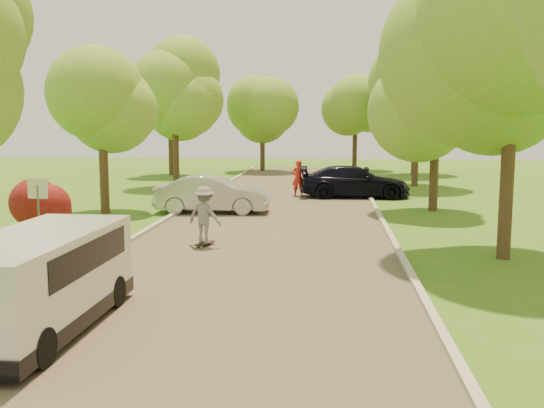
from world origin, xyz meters
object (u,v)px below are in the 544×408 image
at_px(minivan, 38,280).
at_px(street_sign, 38,201).
at_px(silver_sedan, 212,194).
at_px(person_olive, 365,183).
at_px(longboard, 205,243).
at_px(dark_sedan, 354,182).
at_px(person_striped, 298,178).
at_px(skateboarder, 205,215).

bearing_deg(minivan, street_sign, 116.73).
bearing_deg(street_sign, silver_sedan, 69.96).
bearing_deg(person_olive, silver_sedan, 33.27).
bearing_deg(longboard, dark_sedan, -89.84).
height_order(street_sign, minivan, street_sign).
xyz_separation_m(person_striped, person_olive, (3.28, -0.62, -0.13)).
bearing_deg(longboard, person_striped, -77.84).
bearing_deg(dark_sedan, minivan, 160.13).
bearing_deg(skateboarder, street_sign, 45.35).
relative_size(minivan, longboard, 5.29).
relative_size(dark_sedan, skateboarder, 3.18).
relative_size(minivan, dark_sedan, 0.88).
relative_size(dark_sedan, person_olive, 3.47).
distance_m(longboard, person_striped, 12.86).
distance_m(minivan, silver_sedan, 14.27).
relative_size(street_sign, dark_sedan, 0.41).
bearing_deg(skateboarder, person_striped, -77.84).
bearing_deg(street_sign, person_striped, 66.45).
xyz_separation_m(silver_sedan, longboard, (1.08, -6.71, -0.67)).
xyz_separation_m(minivan, skateboarder, (1.40, 7.55, 0.03)).
xyz_separation_m(longboard, person_olive, (5.40, 12.04, 0.68)).
distance_m(street_sign, person_striped, 15.83).
height_order(minivan, silver_sedan, minivan).
xyz_separation_m(silver_sedan, person_olive, (6.48, 5.33, 0.01)).
relative_size(longboard, person_striped, 0.49).
relative_size(skateboarder, person_olive, 1.09).
relative_size(street_sign, skateboarder, 1.29).
height_order(minivan, person_striped, person_striped).
height_order(street_sign, skateboarder, street_sign).
bearing_deg(silver_sedan, person_olive, -52.45).
xyz_separation_m(silver_sedan, dark_sedan, (5.98, 5.72, 0.02)).
relative_size(skateboarder, person_striped, 0.93).
xyz_separation_m(street_sign, longboard, (4.20, 1.84, -1.47)).
distance_m(skateboarder, person_olive, 13.20).
bearing_deg(dark_sedan, skateboarder, 156.12).
xyz_separation_m(street_sign, dark_sedan, (9.10, 14.28, -0.79)).
bearing_deg(skateboarder, silver_sedan, -59.20).
distance_m(street_sign, person_olive, 16.90).
distance_m(minivan, person_striped, 20.52).
bearing_deg(person_striped, longboard, 73.33).
xyz_separation_m(street_sign, person_olive, (9.60, 13.88, -0.79)).
height_order(silver_sedan, skateboarder, skateboarder).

